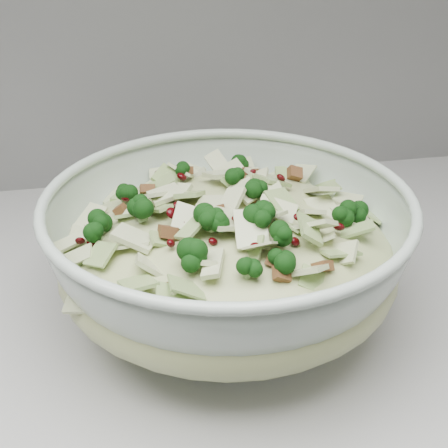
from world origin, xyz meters
TOP-DOWN VIEW (x-y plane):
  - mixing_bowl at (-0.26, 1.62)m, footprint 0.44×0.44m
  - salad at (-0.26, 1.62)m, footprint 0.34×0.34m

SIDE VIEW (x-z plane):
  - mixing_bowl at x=-0.26m, z-range 0.90..1.04m
  - salad at x=-0.26m, z-range 0.93..1.07m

